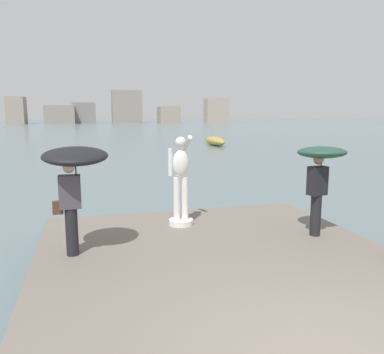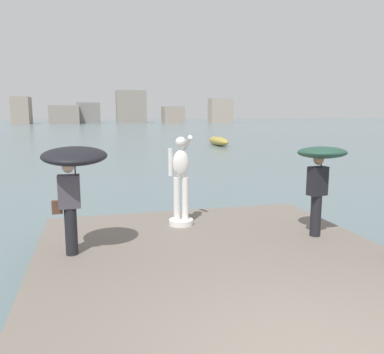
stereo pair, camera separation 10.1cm
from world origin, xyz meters
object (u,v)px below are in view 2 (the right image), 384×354
object	(u,v)px
statue_white_figure	(181,184)
onlooker_right	(320,165)
boat_near	(218,141)
onlooker_left	(73,168)

from	to	relation	value
statue_white_figure	onlooker_right	size ratio (longest dim) A/B	1.09
statue_white_figure	boat_near	size ratio (longest dim) A/B	0.43
onlooker_right	boat_near	bearing A→B (deg)	75.82
statue_white_figure	onlooker_right	xyz separation A→B (m)	(2.64, -1.50, 0.55)
statue_white_figure	onlooker_left	xyz separation A→B (m)	(-2.29, -1.37, 0.64)
onlooker_right	boat_near	size ratio (longest dim) A/B	0.39
boat_near	onlooker_left	bearing A→B (deg)	-113.23
onlooker_left	boat_near	bearing A→B (deg)	66.77
statue_white_figure	boat_near	xyz separation A→B (m)	(9.76, 26.68, -0.96)
onlooker_right	onlooker_left	bearing A→B (deg)	178.58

